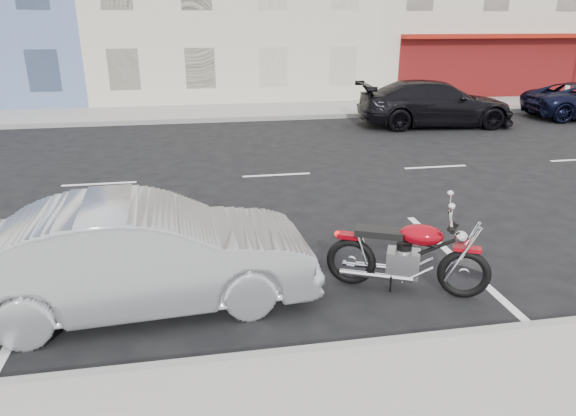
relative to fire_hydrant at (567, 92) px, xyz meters
name	(u,v)px	position (x,y,z in m)	size (l,w,h in m)	color
ground	(358,171)	(-12.00, -8.50, -0.53)	(120.00, 120.00, 0.00)	black
sidewalk_far	(164,114)	(-17.00, 0.20, -0.45)	(80.00, 3.40, 0.15)	gray
curb_near	(88,379)	(-17.00, -15.50, -0.45)	(80.00, 0.12, 0.16)	gray
curb_far	(161,122)	(-17.00, -1.50, -0.45)	(80.00, 0.12, 0.16)	gray
fire_hydrant	(567,92)	(0.00, 0.00, 0.00)	(0.20, 0.20, 0.72)	beige
motorcycle	(468,264)	(-12.47, -14.55, -0.04)	(1.99, 1.07, 1.08)	black
sedan_silver	(143,254)	(-16.53, -13.99, 0.17)	(1.48, 4.26, 1.40)	#94969A
car_far	(435,103)	(-7.71, -3.48, 0.24)	(2.14, 5.27, 1.53)	black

